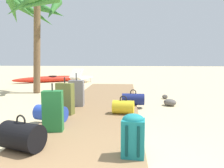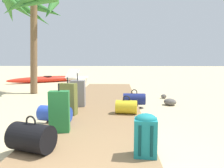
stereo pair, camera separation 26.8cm
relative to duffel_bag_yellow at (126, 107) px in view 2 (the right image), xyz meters
The scene contains 15 objects.
ground_plane 0.75m from the duffel_bag_yellow, 151.44° to the left, with size 60.00×60.00×0.00m, color #CCB789.
boardwalk 1.39m from the duffel_bag_yellow, 117.06° to the left, with size 1.92×8.83×0.08m, color olive.
duffel_bag_yellow is the anchor object (origin of this frame).
duffel_bag_black 2.46m from the duffel_bag_yellow, 122.84° to the right, with size 0.66×0.54×0.49m.
suitcase_olive 1.31m from the duffel_bag_yellow, behind, with size 0.42×0.27×0.82m.
suitcase_grey 1.43m from the duffel_bag_yellow, 149.73° to the left, with size 0.37×0.20×0.86m.
duffel_bag_navy 0.99m from the duffel_bag_yellow, 75.89° to the left, with size 0.60×0.32×0.42m.
duffel_bag_blue 1.58m from the duffel_bag_yellow, 154.94° to the right, with size 0.69×0.47×0.42m.
suitcase_green 1.74m from the duffel_bag_yellow, 132.56° to the right, with size 0.35×0.21×0.82m.
backpack_teal 2.17m from the duffel_bag_yellow, 85.52° to the right, with size 0.31×0.27×0.55m.
palm_tree_far_left 5.52m from the duffel_bag_yellow, 134.96° to the left, with size 2.26×2.36×3.71m.
lounge_chair 7.07m from the duffel_bag_yellow, 109.79° to the left, with size 1.00×1.65×0.78m.
kayak 8.13m from the duffel_bag_yellow, 119.89° to the left, with size 3.85×2.69×0.34m.
rock_right_mid 1.82m from the duffel_bag_yellow, 45.61° to the left, with size 0.36×0.32×0.19m, color #5B5651.
rock_right_near 2.68m from the duffel_bag_yellow, 60.85° to the left, with size 0.18×0.16×0.14m, color #5B5651.
Camera 2 is at (0.45, -1.68, 1.33)m, focal length 35.57 mm.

